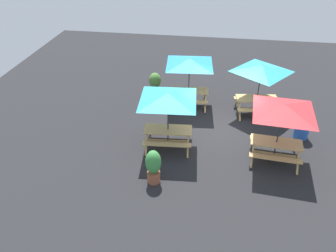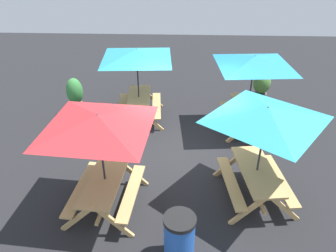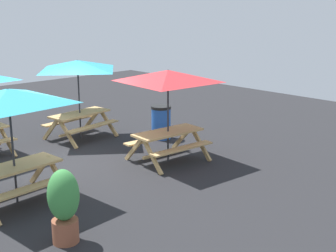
# 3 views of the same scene
# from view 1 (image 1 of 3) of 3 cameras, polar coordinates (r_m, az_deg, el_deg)

# --- Properties ---
(ground_plane) EXTENTS (24.00, 24.00, 0.00)m
(ground_plane) POSITION_cam_1_polar(r_m,az_deg,el_deg) (13.83, 8.90, -0.69)
(ground_plane) COLOR #232326
(ground_plane) RESTS_ON ground
(picnic_table_0) EXTENTS (2.23, 2.23, 2.34)m
(picnic_table_0) POSITION_cam_1_polar(r_m,az_deg,el_deg) (14.46, 15.95, 9.00)
(picnic_table_0) COLOR tan
(picnic_table_0) RESTS_ON ground
(picnic_table_1) EXTENTS (2.82, 2.82, 2.34)m
(picnic_table_1) POSITION_cam_1_polar(r_m,az_deg,el_deg) (11.66, 19.44, 2.23)
(picnic_table_1) COLOR tan
(picnic_table_1) RESTS_ON ground
(picnic_table_2) EXTENTS (2.82, 2.82, 2.34)m
(picnic_table_2) POSITION_cam_1_polar(r_m,az_deg,el_deg) (11.71, 0.00, 4.45)
(picnic_table_2) COLOR tan
(picnic_table_2) RESTS_ON ground
(picnic_table_3) EXTENTS (2.82, 2.82, 2.34)m
(picnic_table_3) POSITION_cam_1_polar(r_m,az_deg,el_deg) (14.65, 3.77, 10.56)
(picnic_table_3) COLOR tan
(picnic_table_3) RESTS_ON ground
(trash_bin_blue) EXTENTS (0.59, 0.59, 0.98)m
(trash_bin_blue) POSITION_cam_1_polar(r_m,az_deg,el_deg) (14.03, 22.39, -0.13)
(trash_bin_blue) COLOR blue
(trash_bin_blue) RESTS_ON ground
(potted_plant_0) EXTENTS (0.52, 0.52, 1.27)m
(potted_plant_0) POSITION_cam_1_polar(r_m,az_deg,el_deg) (10.79, -2.57, -6.93)
(potted_plant_0) COLOR #935138
(potted_plant_0) RESTS_ON ground
(potted_plant_1) EXTENTS (0.59, 0.59, 1.15)m
(potted_plant_1) POSITION_cam_1_polar(r_m,az_deg,el_deg) (16.10, -2.28, 7.54)
(potted_plant_1) COLOR #59595B
(potted_plant_1) RESTS_ON ground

